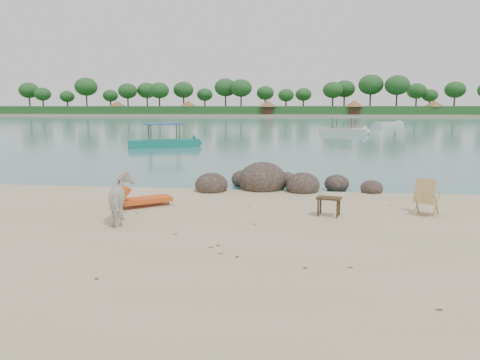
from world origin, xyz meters
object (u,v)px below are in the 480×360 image
object	(u,v)px
deck_chair	(427,199)
boulders	(270,183)
boat_near	(164,127)
side_table	(329,208)
lounge_chair	(146,198)
cow	(122,199)

from	to	relation	value
deck_chair	boulders	bearing A→B (deg)	173.70
boat_near	deck_chair	bearing A→B (deg)	-83.00
side_table	boat_near	size ratio (longest dim) A/B	0.11
side_table	lounge_chair	size ratio (longest dim) A/B	0.34
boulders	lounge_chair	size ratio (longest dim) A/B	3.48
boulders	cow	bearing A→B (deg)	-122.01
deck_chair	side_table	bearing A→B (deg)	-137.43
side_table	deck_chair	bearing A→B (deg)	24.25
side_table	cow	bearing A→B (deg)	-150.86
deck_chair	boat_near	size ratio (longest dim) A/B	0.16
boulders	cow	xyz separation A→B (m)	(-3.33, -5.32, 0.37)
side_table	deck_chair	world-z (taller)	deck_chair
cow	side_table	distance (m)	5.29
cow	deck_chair	distance (m)	7.89
deck_chair	boat_near	xyz separation A→B (m)	(-13.19, 20.63, 0.93)
lounge_chair	side_table	bearing A→B (deg)	-46.10
cow	deck_chair	bearing A→B (deg)	171.94
cow	deck_chair	world-z (taller)	cow
boulders	boat_near	bearing A→B (deg)	117.35
cow	boat_near	bearing A→B (deg)	-97.18
deck_chair	cow	bearing A→B (deg)	-134.17
boulders	lounge_chair	bearing A→B (deg)	-135.00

